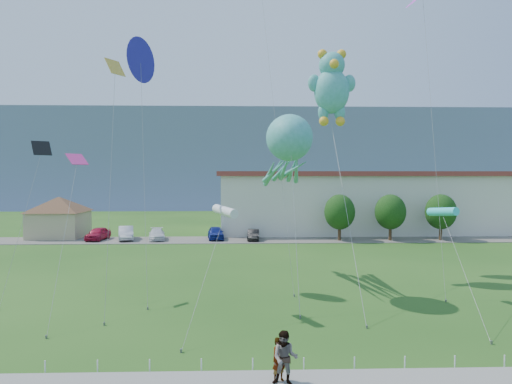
{
  "coord_description": "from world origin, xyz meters",
  "views": [
    {
      "loc": [
        -1.42,
        -18.82,
        7.59
      ],
      "look_at": [
        -0.59,
        8.0,
        6.66
      ],
      "focal_mm": 32.0,
      "sensor_mm": 36.0,
      "label": 1
    }
  ],
  "objects_px": {
    "parked_car_red": "(98,234)",
    "parked_car_blue": "(216,233)",
    "parked_car_black": "(253,235)",
    "teddy_bear_kite": "(332,86)",
    "pavilion": "(59,213)",
    "pedestrian_left": "(279,360)",
    "parked_car_silver": "(126,233)",
    "pedestrian_right": "(285,358)",
    "octopus_kite": "(287,152)",
    "warehouse": "(438,201)",
    "parked_car_white": "(157,234)"
  },
  "relations": [
    {
      "from": "parked_car_red",
      "to": "parked_car_blue",
      "type": "height_order",
      "value": "parked_car_blue"
    },
    {
      "from": "parked_car_black",
      "to": "teddy_bear_kite",
      "type": "xyz_separation_m",
      "value": [
        5.32,
        -19.69,
        13.62
      ]
    },
    {
      "from": "parked_car_red",
      "to": "parked_car_blue",
      "type": "distance_m",
      "value": 13.88
    },
    {
      "from": "pavilion",
      "to": "teddy_bear_kite",
      "type": "bearing_deg",
      "value": -38.14
    },
    {
      "from": "pedestrian_left",
      "to": "parked_car_blue",
      "type": "xyz_separation_m",
      "value": [
        -4.5,
        38.0,
        -0.08
      ]
    },
    {
      "from": "pavilion",
      "to": "parked_car_silver",
      "type": "height_order",
      "value": "pavilion"
    },
    {
      "from": "parked_car_red",
      "to": "pedestrian_right",
      "type": "bearing_deg",
      "value": -57.29
    },
    {
      "from": "parked_car_blue",
      "to": "teddy_bear_kite",
      "type": "height_order",
      "value": "teddy_bear_kite"
    },
    {
      "from": "pedestrian_right",
      "to": "parked_car_blue",
      "type": "xyz_separation_m",
      "value": [
        -4.69,
        38.28,
        -0.25
      ]
    },
    {
      "from": "pedestrian_left",
      "to": "octopus_kite",
      "type": "bearing_deg",
      "value": 54.19
    },
    {
      "from": "pavilion",
      "to": "parked_car_red",
      "type": "relative_size",
      "value": 2.11
    },
    {
      "from": "pedestrian_right",
      "to": "teddy_bear_kite",
      "type": "xyz_separation_m",
      "value": [
        5.13,
        17.77,
        13.23
      ]
    },
    {
      "from": "parked_car_silver",
      "to": "pedestrian_left",
      "type": "bearing_deg",
      "value": -82.64
    },
    {
      "from": "warehouse",
      "to": "parked_car_white",
      "type": "xyz_separation_m",
      "value": [
        -37.51,
        -8.72,
        -3.42
      ]
    },
    {
      "from": "pavilion",
      "to": "octopus_kite",
      "type": "distance_m",
      "value": 37.61
    },
    {
      "from": "pedestrian_left",
      "to": "teddy_bear_kite",
      "type": "bearing_deg",
      "value": 44.1
    },
    {
      "from": "parked_car_silver",
      "to": "parked_car_white",
      "type": "bearing_deg",
      "value": -17.24
    },
    {
      "from": "pedestrian_left",
      "to": "parked_car_silver",
      "type": "height_order",
      "value": "pedestrian_left"
    },
    {
      "from": "pedestrian_right",
      "to": "teddy_bear_kite",
      "type": "distance_m",
      "value": 22.74
    },
    {
      "from": "pavilion",
      "to": "parked_car_blue",
      "type": "height_order",
      "value": "pavilion"
    },
    {
      "from": "warehouse",
      "to": "octopus_kite",
      "type": "xyz_separation_m",
      "value": [
        -24.44,
        -32.89,
        5.07
      ]
    },
    {
      "from": "parked_car_red",
      "to": "octopus_kite",
      "type": "distance_m",
      "value": 32.51
    },
    {
      "from": "pedestrian_left",
      "to": "parked_car_white",
      "type": "distance_m",
      "value": 39.44
    },
    {
      "from": "pedestrian_left",
      "to": "parked_car_red",
      "type": "xyz_separation_m",
      "value": [
        -18.37,
        37.79,
        -0.1
      ]
    },
    {
      "from": "parked_car_white",
      "to": "parked_car_blue",
      "type": "relative_size",
      "value": 1.0
    },
    {
      "from": "pavilion",
      "to": "pedestrian_right",
      "type": "height_order",
      "value": "pavilion"
    },
    {
      "from": "parked_car_white",
      "to": "pedestrian_right",
      "type": "bearing_deg",
      "value": -83.66
    },
    {
      "from": "teddy_bear_kite",
      "to": "parked_car_silver",
      "type": "bearing_deg",
      "value": 134.99
    },
    {
      "from": "parked_car_blue",
      "to": "octopus_kite",
      "type": "bearing_deg",
      "value": -82.39
    },
    {
      "from": "parked_car_silver",
      "to": "octopus_kite",
      "type": "bearing_deg",
      "value": -69.87
    },
    {
      "from": "pedestrian_left",
      "to": "parked_car_blue",
      "type": "relative_size",
      "value": 0.36
    },
    {
      "from": "pavilion",
      "to": "pedestrian_right",
      "type": "bearing_deg",
      "value": -59.36
    },
    {
      "from": "parked_car_black",
      "to": "octopus_kite",
      "type": "bearing_deg",
      "value": -83.14
    },
    {
      "from": "warehouse",
      "to": "parked_car_white",
      "type": "distance_m",
      "value": 38.66
    },
    {
      "from": "pavilion",
      "to": "pedestrian_left",
      "type": "distance_m",
      "value": 47.06
    },
    {
      "from": "parked_car_white",
      "to": "teddy_bear_kite",
      "type": "xyz_separation_m",
      "value": [
        16.77,
        -20.25,
        13.6
      ]
    },
    {
      "from": "warehouse",
      "to": "parked_car_white",
      "type": "bearing_deg",
      "value": -166.91
    },
    {
      "from": "parked_car_red",
      "to": "teddy_bear_kite",
      "type": "xyz_separation_m",
      "value": [
        23.69,
        -20.31,
        13.5
      ]
    },
    {
      "from": "pedestrian_right",
      "to": "teddy_bear_kite",
      "type": "bearing_deg",
      "value": 87.11
    },
    {
      "from": "octopus_kite",
      "to": "teddy_bear_kite",
      "type": "distance_m",
      "value": 7.42
    },
    {
      "from": "parked_car_red",
      "to": "octopus_kite",
      "type": "relative_size",
      "value": 0.36
    },
    {
      "from": "warehouse",
      "to": "pedestrian_left",
      "type": "relative_size",
      "value": 38.1
    },
    {
      "from": "pavilion",
      "to": "parked_car_white",
      "type": "xyz_separation_m",
      "value": [
        12.49,
        -2.72,
        -2.32
      ]
    },
    {
      "from": "parked_car_red",
      "to": "teddy_bear_kite",
      "type": "relative_size",
      "value": 0.26
    },
    {
      "from": "parked_car_silver",
      "to": "teddy_bear_kite",
      "type": "xyz_separation_m",
      "value": [
        20.43,
        -20.44,
        13.46
      ]
    },
    {
      "from": "parked_car_red",
      "to": "octopus_kite",
      "type": "xyz_separation_m",
      "value": [
        20.0,
        -24.22,
        8.39
      ]
    },
    {
      "from": "parked_car_white",
      "to": "octopus_kite",
      "type": "bearing_deg",
      "value": -72.28
    },
    {
      "from": "parked_car_white",
      "to": "teddy_bear_kite",
      "type": "distance_m",
      "value": 29.6
    },
    {
      "from": "pavilion",
      "to": "warehouse",
      "type": "bearing_deg",
      "value": 6.84
    },
    {
      "from": "parked_car_black",
      "to": "octopus_kite",
      "type": "distance_m",
      "value": 25.14
    }
  ]
}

